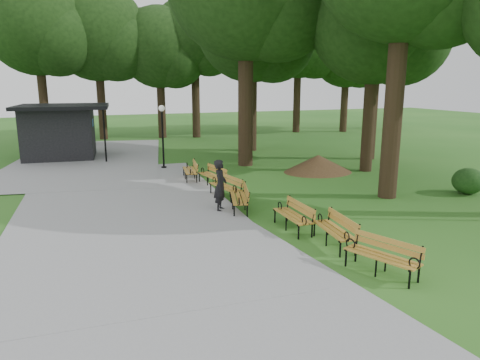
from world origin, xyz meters
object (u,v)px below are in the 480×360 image
object	(u,v)px
bench_0	(381,257)
lawn_tree_1	(375,19)
kiosk	(59,132)
bench_1	(334,230)
bench_3	(239,198)
dirt_mound	(318,163)
lamp_post	(162,123)
lawn_tree_5	(378,23)
bench_4	(225,187)
bench_2	(293,216)
person	(220,185)
bench_6	(190,171)
bench_5	(212,176)
lawn_tree_4	(251,27)

from	to	relation	value
bench_0	lawn_tree_1	xyz separation A→B (m)	(7.19, 10.51, 6.95)
kiosk	bench_1	xyz separation A→B (m)	(7.55, -17.96, -1.14)
bench_3	dirt_mound	bearing A→B (deg)	145.08
lamp_post	lawn_tree_5	size ratio (longest dim) A/B	0.31
bench_0	lawn_tree_1	size ratio (longest dim) A/B	0.18
bench_4	bench_3	bearing A→B (deg)	-13.91
dirt_mound	lawn_tree_5	xyz separation A→B (m)	(4.87, 2.36, 7.22)
bench_2	lawn_tree_5	world-z (taller)	lawn_tree_5
person	lawn_tree_5	distance (m)	15.17
bench_1	bench_2	world-z (taller)	same
dirt_mound	bench_6	bearing A→B (deg)	175.96
bench_6	bench_5	bearing A→B (deg)	30.88
bench_5	lawn_tree_5	distance (m)	13.39
bench_3	lawn_tree_5	xyz separation A→B (m)	(10.94, 7.32, 7.22)
kiosk	bench_4	distance (m)	13.64
lawn_tree_5	bench_3	bearing A→B (deg)	-146.22
person	bench_0	world-z (taller)	person
bench_5	person	bearing A→B (deg)	-22.15
bench_0	bench_2	xyz separation A→B (m)	(-0.51, 3.59, 0.00)
dirt_mound	lawn_tree_5	size ratio (longest dim) A/B	0.28
person	dirt_mound	size ratio (longest dim) A/B	0.62
person	bench_3	xyz separation A→B (m)	(0.63, -0.18, -0.48)
bench_0	person	bearing A→B (deg)	174.59
person	bench_4	bearing A→B (deg)	4.25
dirt_mound	bench_2	bearing A→B (deg)	-124.93
person	dirt_mound	xyz separation A→B (m)	(6.69, 4.78, -0.48)
lawn_tree_4	bench_6	bearing A→B (deg)	-128.95
bench_3	bench_5	bearing A→B (deg)	-166.71
bench_2	lawn_tree_1	xyz separation A→B (m)	(7.69, 6.92, 6.95)
lamp_post	lawn_tree_5	xyz separation A→B (m)	(12.01, -1.28, 5.30)
bench_6	lawn_tree_5	xyz separation A→B (m)	(11.38, 1.90, 7.22)
bench_2	bench_4	distance (m)	4.40
bench_0	lawn_tree_4	bearing A→B (deg)	144.81
kiosk	dirt_mound	xyz separation A→B (m)	(12.31, -8.88, -1.14)
kiosk	bench_3	xyz separation A→B (m)	(6.24, -13.83, -1.14)
dirt_mound	bench_3	size ratio (longest dim) A/B	1.55
bench_1	lawn_tree_5	bearing A→B (deg)	145.72
bench_1	bench_4	bearing A→B (deg)	-162.57
bench_2	lawn_tree_5	size ratio (longest dim) A/B	0.18
bench_5	bench_4	bearing A→B (deg)	-12.39
lawn_tree_4	kiosk	bearing A→B (deg)	175.05
person	kiosk	bearing A→B (deg)	50.43
bench_4	lawn_tree_1	distance (m)	11.23
bench_1	lawn_tree_1	xyz separation A→B (m)	(7.22, 8.50, 6.95)
bench_3	person	bearing A→B (deg)	-90.00
bench_2	lawn_tree_1	size ratio (longest dim) A/B	0.18
bench_1	bench_6	size ratio (longest dim) A/B	1.00
kiosk	bench_6	distance (m)	10.28
person	kiosk	world-z (taller)	kiosk
bench_2	bench_6	size ratio (longest dim) A/B	1.00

